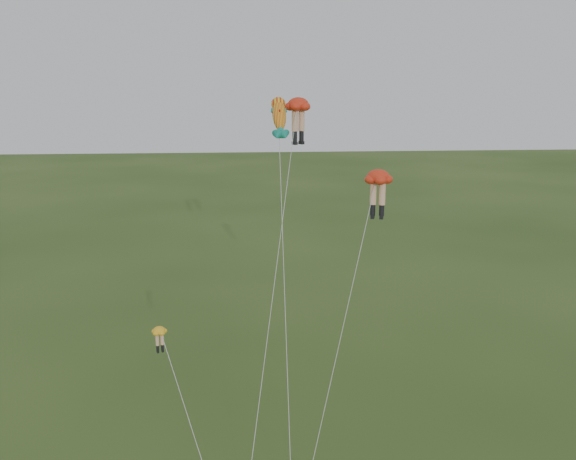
{
  "coord_description": "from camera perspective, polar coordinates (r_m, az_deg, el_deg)",
  "views": [
    {
      "loc": [
        -1.05,
        -28.32,
        20.25
      ],
      "look_at": [
        1.62,
        6.0,
        12.04
      ],
      "focal_mm": 40.0,
      "sensor_mm": 36.0,
      "label": 1
    }
  ],
  "objects": [
    {
      "name": "legs_kite_yellow",
      "position": [
        32.42,
        -10.95,
        -10.21
      ],
      "size": [
        3.94,
        6.23,
        8.31
      ],
      "rotation": [
        0.0,
        0.0,
        0.34
      ],
      "color": "yellow",
      "rests_on": "ground"
    },
    {
      "name": "legs_kite_red_high",
      "position": [
        39.53,
        0.87,
        10.51
      ],
      "size": [
        4.89,
        13.87,
        19.08
      ],
      "rotation": [
        0.0,
        0.0,
        0.53
      ],
      "color": "red",
      "rests_on": "ground"
    },
    {
      "name": "fish_kite",
      "position": [
        38.1,
        -0.78,
        10.06
      ],
      "size": [
        0.94,
        13.17,
        19.35
      ],
      "rotation": [
        0.73,
        0.0,
        0.01
      ],
      "color": "yellow",
      "rests_on": "ground"
    },
    {
      "name": "legs_kite_red_mid",
      "position": [
        33.17,
        7.93,
        4.03
      ],
      "size": [
        5.19,
        5.58,
        15.69
      ],
      "rotation": [
        0.0,
        0.0,
        -0.3
      ],
      "color": "red",
      "rests_on": "ground"
    }
  ]
}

